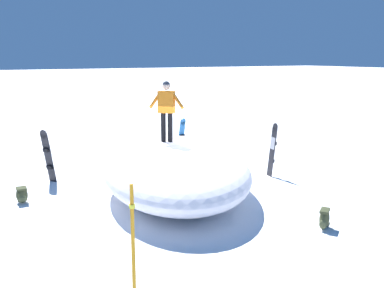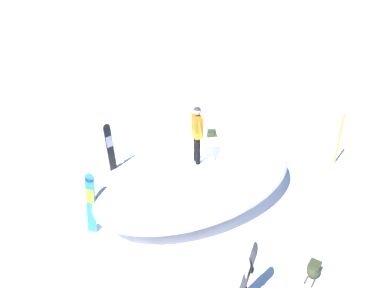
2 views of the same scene
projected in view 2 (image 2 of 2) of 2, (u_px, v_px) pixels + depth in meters
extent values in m
plane|color=white|center=(196.00, 190.00, 11.65)|extent=(240.00, 240.00, 0.00)
ellipsoid|color=white|center=(199.00, 177.00, 10.93)|extent=(7.81, 6.17, 1.48)
cylinder|color=black|center=(198.00, 151.00, 10.03)|extent=(0.14, 0.14, 0.83)
cylinder|color=black|center=(196.00, 148.00, 10.21)|extent=(0.14, 0.14, 0.83)
cube|color=orange|center=(197.00, 126.00, 9.80)|extent=(0.47, 0.49, 0.62)
sphere|color=beige|center=(197.00, 111.00, 9.60)|extent=(0.23, 0.23, 0.23)
cylinder|color=orange|center=(200.00, 129.00, 9.50)|extent=(0.33, 0.34, 0.51)
cylinder|color=orange|center=(194.00, 120.00, 10.05)|extent=(0.33, 0.34, 0.51)
sphere|color=#333842|center=(197.00, 110.00, 9.59)|extent=(0.21, 0.21, 0.21)
cube|color=#2672BF|center=(91.00, 205.00, 9.52)|extent=(0.33, 0.34, 1.60)
cylinder|color=#2672BF|center=(89.00, 178.00, 9.28)|extent=(0.15, 0.27, 0.27)
cube|color=yellow|center=(90.00, 196.00, 9.41)|extent=(0.14, 0.23, 0.38)
cube|color=black|center=(91.00, 195.00, 9.47)|extent=(0.15, 0.21, 0.12)
cube|color=black|center=(92.00, 214.00, 9.65)|extent=(0.15, 0.21, 0.12)
cube|color=black|center=(246.00, 278.00, 7.30)|extent=(0.40, 0.40, 1.55)
cylinder|color=black|center=(255.00, 249.00, 6.96)|extent=(0.28, 0.22, 0.29)
cube|color=#B2B2B7|center=(247.00, 268.00, 7.17)|extent=(0.24, 0.20, 0.37)
cube|color=black|center=(251.00, 268.00, 7.18)|extent=(0.21, 0.18, 0.12)
cube|color=black|center=(245.00, 288.00, 7.42)|extent=(0.21, 0.18, 0.12)
cube|color=black|center=(110.00, 149.00, 12.52)|extent=(0.31, 0.22, 1.61)
cylinder|color=black|center=(107.00, 128.00, 12.21)|extent=(0.30, 0.09, 0.29)
cube|color=#B2B2B7|center=(109.00, 142.00, 12.40)|extent=(0.25, 0.08, 0.39)
cube|color=black|center=(108.00, 141.00, 12.44)|extent=(0.20, 0.11, 0.12)
cube|color=black|center=(111.00, 156.00, 12.66)|extent=(0.20, 0.11, 0.12)
ellipsoid|color=#383D23|center=(314.00, 270.00, 8.23)|extent=(0.38, 0.32, 0.42)
ellipsoid|color=#4B5131|center=(315.00, 268.00, 8.38)|extent=(0.11, 0.24, 0.20)
cube|color=#383D23|center=(315.00, 264.00, 8.15)|extent=(0.32, 0.27, 0.06)
cylinder|color=#383D23|center=(306.00, 280.00, 8.21)|extent=(0.26, 0.05, 0.04)
cylinder|color=#383D23|center=(313.00, 283.00, 8.12)|extent=(0.26, 0.05, 0.04)
ellipsoid|color=#383D23|center=(211.00, 135.00, 15.00)|extent=(0.43, 0.47, 0.46)
ellipsoid|color=#4B5131|center=(216.00, 136.00, 15.04)|extent=(0.21, 0.19, 0.22)
cube|color=#383D23|center=(212.00, 131.00, 14.92)|extent=(0.36, 0.40, 0.06)
cylinder|color=#383D23|center=(206.00, 139.00, 15.15)|extent=(0.20, 0.26, 0.04)
cylinder|color=#383D23|center=(206.00, 140.00, 15.03)|extent=(0.20, 0.26, 0.04)
cylinder|color=orange|center=(339.00, 139.00, 12.83)|extent=(0.06, 0.06, 1.97)
cylinder|color=yellow|center=(342.00, 124.00, 12.56)|extent=(0.10, 0.10, 0.06)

